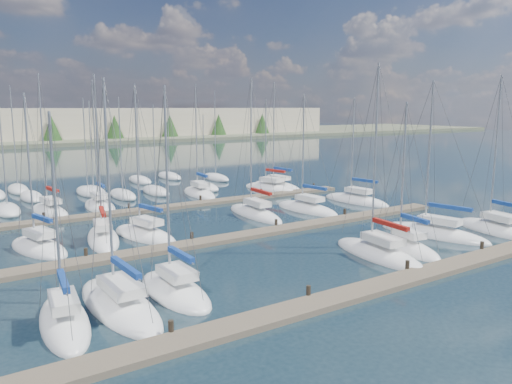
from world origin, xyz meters
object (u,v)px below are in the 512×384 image
sailboat_c (175,291)px  sailboat_m (356,200)px  sailboat_o (100,206)px  sailboat_g (496,230)px  sailboat_i (103,238)px  sailboat_j (145,235)px  sailboat_b (119,305)px  sailboat_p (199,193)px  sailboat_a (64,322)px  sailboat_l (307,209)px  sailboat_q (269,188)px  sailboat_e (405,247)px  sailboat_r (277,186)px  sailboat_d (378,254)px  sailboat_f (434,233)px  sailboat_k (255,214)px  sailboat_n (50,211)px

sailboat_c → sailboat_m: bearing=26.7°
sailboat_o → sailboat_c: 26.87m
sailboat_g → sailboat_i: size_ratio=1.01×
sailboat_o → sailboat_j: (-0.50, -13.85, -0.01)m
sailboat_b → sailboat_j: size_ratio=0.97×
sailboat_o → sailboat_b: size_ratio=1.10×
sailboat_p → sailboat_c: sailboat_p is taller
sailboat_a → sailboat_l: bearing=35.4°
sailboat_b → sailboat_i: sailboat_i is taller
sailboat_m → sailboat_q: (-3.18, 12.05, -0.00)m
sailboat_e → sailboat_i: 23.02m
sailboat_r → sailboat_e: (-9.18, -28.49, -0.00)m
sailboat_d → sailboat_a: bearing=-175.1°
sailboat_d → sailboat_f: bearing=16.8°
sailboat_f → sailboat_g: bearing=-33.4°
sailboat_d → sailboat_p: bearing=94.3°
sailboat_o → sailboat_e: bearing=-59.6°
sailboat_f → sailboat_d: sailboat_d is taller
sailboat_o → sailboat_g: 37.73m
sailboat_m → sailboat_d: size_ratio=0.86×
sailboat_c → sailboat_i: bearing=89.6°
sailboat_q → sailboat_e: (-7.29, -27.52, 0.02)m
sailboat_p → sailboat_o: bearing=-166.5°
sailboat_j → sailboat_f: bearing=-45.1°
sailboat_p → sailboat_e: bearing=-78.8°
sailboat_o → sailboat_k: (11.33, -12.08, -0.01)m
sailboat_n → sailboat_i: sailboat_n is taller
sailboat_r → sailboat_g: size_ratio=1.04×
sailboat_o → sailboat_c: (-3.70, -26.62, -0.01)m
sailboat_m → sailboat_j: bearing=177.6°
sailboat_g → sailboat_e: sailboat_g is taller
sailboat_o → sailboat_q: (21.28, -0.39, -0.02)m
sailboat_l → sailboat_f: size_ratio=0.94×
sailboat_r → sailboat_a: (-32.97, -28.00, -0.01)m
sailboat_k → sailboat_a: 26.12m
sailboat_m → sailboat_k: size_ratio=0.88×
sailboat_g → sailboat_i: bearing=161.6°
sailboat_g → sailboat_r: bearing=103.2°
sailboat_l → sailboat_d: size_ratio=0.88×
sailboat_f → sailboat_e: (-5.27, -1.47, 0.01)m
sailboat_r → sailboat_e: 29.93m
sailboat_p → sailboat_i: sailboat_p is taller
sailboat_a → sailboat_o: bearing=77.5°
sailboat_l → sailboat_m: bearing=-0.4°
sailboat_q → sailboat_a: bearing=-148.8°
sailboat_n → sailboat_q: size_ratio=1.18×
sailboat_g → sailboat_k: size_ratio=0.99×
sailboat_d → sailboat_j: bearing=135.9°
sailboat_c → sailboat_o: bearing=82.0°
sailboat_c → sailboat_r: bearing=45.3°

